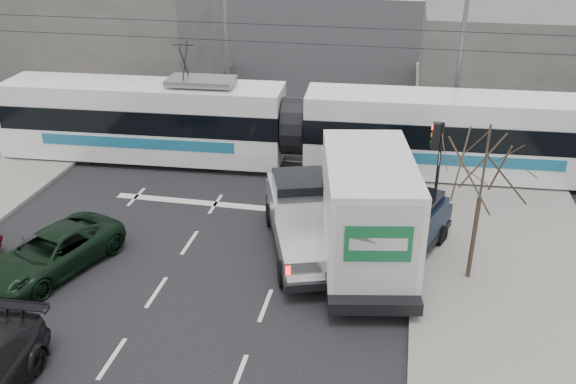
% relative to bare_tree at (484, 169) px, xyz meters
% --- Properties ---
extents(ground, '(120.00, 120.00, 0.00)m').
position_rel_bare_tree_xyz_m(ground, '(-7.60, -2.50, -3.79)').
color(ground, black).
rests_on(ground, ground).
extents(sidewalk_right, '(6.00, 60.00, 0.15)m').
position_rel_bare_tree_xyz_m(sidewalk_right, '(1.40, -2.50, -3.72)').
color(sidewalk_right, gray).
rests_on(sidewalk_right, ground).
extents(rails, '(60.00, 1.60, 0.03)m').
position_rel_bare_tree_xyz_m(rails, '(-7.60, 7.50, -3.78)').
color(rails, '#33302D').
rests_on(rails, ground).
extents(building_left, '(14.00, 10.00, 6.00)m').
position_rel_bare_tree_xyz_m(building_left, '(-21.60, 19.50, -0.79)').
color(building_left, slate).
rests_on(building_left, ground).
extents(building_right, '(12.00, 10.00, 5.00)m').
position_rel_bare_tree_xyz_m(building_right, '(4.40, 21.50, -1.29)').
color(building_right, slate).
rests_on(building_right, ground).
extents(bare_tree, '(2.40, 2.40, 5.00)m').
position_rel_bare_tree_xyz_m(bare_tree, '(0.00, 0.00, 0.00)').
color(bare_tree, '#47382B').
rests_on(bare_tree, ground).
extents(traffic_signal, '(0.44, 0.44, 3.60)m').
position_rel_bare_tree_xyz_m(traffic_signal, '(-1.13, 4.00, -1.05)').
color(traffic_signal, black).
rests_on(traffic_signal, ground).
extents(street_lamp_near, '(2.38, 0.25, 9.00)m').
position_rel_bare_tree_xyz_m(street_lamp_near, '(-0.29, 11.50, 1.32)').
color(street_lamp_near, slate).
rests_on(street_lamp_near, ground).
extents(street_lamp_far, '(2.38, 0.25, 9.00)m').
position_rel_bare_tree_xyz_m(street_lamp_far, '(-11.79, 13.50, 1.32)').
color(street_lamp_far, slate).
rests_on(street_lamp_far, ground).
extents(catenary, '(60.00, 0.20, 7.00)m').
position_rel_bare_tree_xyz_m(catenary, '(-7.60, 7.50, 0.09)').
color(catenary, black).
rests_on(catenary, ground).
extents(tram, '(25.83, 3.97, 5.25)m').
position_rel_bare_tree_xyz_m(tram, '(-7.01, 7.66, -1.93)').
color(tram, white).
rests_on(tram, ground).
extents(silver_pickup, '(3.88, 6.43, 2.21)m').
position_rel_bare_tree_xyz_m(silver_pickup, '(-5.42, 1.13, -2.69)').
color(silver_pickup, black).
rests_on(silver_pickup, ground).
extents(box_truck, '(3.92, 7.94, 3.80)m').
position_rel_bare_tree_xyz_m(box_truck, '(-3.35, 0.70, -1.92)').
color(box_truck, black).
rests_on(box_truck, ground).
extents(navy_pickup, '(3.36, 5.06, 2.01)m').
position_rel_bare_tree_xyz_m(navy_pickup, '(-1.99, 1.16, -2.80)').
color(navy_pickup, black).
rests_on(navy_pickup, ground).
extents(green_car, '(3.58, 5.16, 1.31)m').
position_rel_bare_tree_xyz_m(green_car, '(-12.96, -1.93, -3.14)').
color(green_car, black).
rests_on(green_car, ground).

